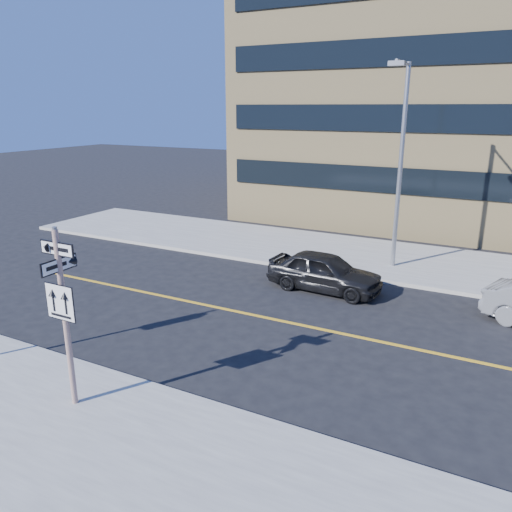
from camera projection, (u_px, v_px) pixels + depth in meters
The scene contains 5 objects.
ground at pixel (148, 360), 13.39m from camera, with size 120.00×120.00×0.00m, color black.
sign_pole at pixel (64, 308), 10.55m from camera, with size 0.92×0.92×4.06m.
parked_car_a at pixel (325, 272), 18.32m from camera, with size 4.23×1.70×1.44m, color black.
streetlight_a at pixel (400, 154), 19.38m from camera, with size 0.55×2.25×8.00m.
building_brick at pixel (423, 66), 31.14m from camera, with size 18.00×18.00×18.00m, color tan.
Camera 1 is at (8.15, -9.30, 6.53)m, focal length 35.00 mm.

